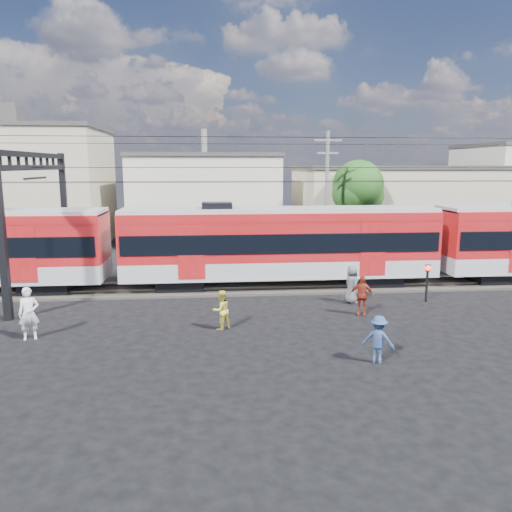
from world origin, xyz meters
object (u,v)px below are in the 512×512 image
Objects in this scene: pedestrian_a at (29,314)px; crossing_signal at (427,276)px; commuter_train at (284,242)px; pedestrian_c at (378,339)px.

crossing_signal is at bearing -3.41° from pedestrian_a.
commuter_train is 7.23m from crossing_signal.
pedestrian_c is 0.88× the size of crossing_signal.
commuter_train is at bearing 151.08° from crossing_signal.
pedestrian_a is 17.05m from crossing_signal.
commuter_train is 10.60m from pedestrian_c.
commuter_train reaches higher than crossing_signal.
crossing_signal reaches higher than pedestrian_c.
commuter_train reaches higher than pedestrian_a.
pedestrian_a is 1.24× the size of pedestrian_c.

